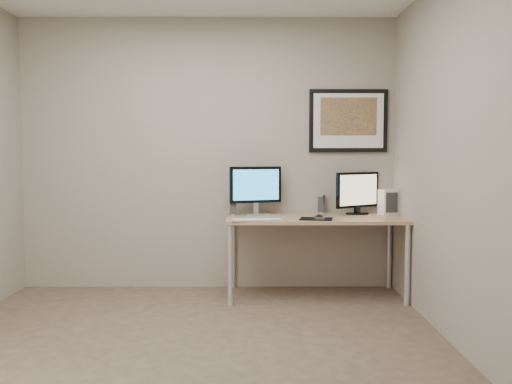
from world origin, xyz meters
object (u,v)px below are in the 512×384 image
framed_art (348,121)px  keyboard (257,220)px  monitor_large (256,188)px  fan_unit (388,202)px  monitor_tv (358,192)px  desk (315,224)px  speaker_right (322,204)px  speaker_left (233,206)px

framed_art → keyboard: framed_art is taller
monitor_large → keyboard: size_ratio=1.09×
monitor_large → fan_unit: 1.26m
monitor_tv → desk: bearing=172.5°
desk → monitor_large: size_ratio=3.30×
monitor_large → monitor_tv: 0.97m
speaker_right → monitor_tv: bearing=5.6°
speaker_right → speaker_left: bearing=-145.8°
monitor_tv → speaker_left: 1.19m
desk → framed_art: bearing=43.5°
monitor_large → monitor_tv: (0.96, 0.05, -0.04)m
monitor_tv → keyboard: bearing=173.8°
framed_art → speaker_right: (-0.25, -0.03, -0.80)m
fan_unit → keyboard: bearing=-179.9°
keyboard → fan_unit: fan_unit is taller
speaker_left → keyboard: (0.22, -0.42, -0.08)m
speaker_left → monitor_tv: bearing=-3.5°
fan_unit → monitor_tv: bearing=157.8°
desk → keyboard: (-0.53, -0.28, 0.07)m
speaker_left → speaker_right: (0.85, 0.17, -0.00)m
speaker_right → fan_unit: fan_unit is taller
monitor_tv → monitor_large: bearing=149.7°
fan_unit → speaker_right: bearing=149.0°
monitor_tv → fan_unit: bearing=-34.3°
speaker_left → fan_unit: 1.47m
monitor_large → speaker_left: monitor_large is taller
desk → speaker_right: size_ratio=8.98×
monitor_tv → framed_art: bearing=86.6°
monitor_tv → keyboard: (-0.95, -0.48, -0.21)m
desk → monitor_tv: monitor_tv is taller
speaker_right → framed_art: bearing=29.2°
framed_art → fan_unit: 0.86m
desk → speaker_left: size_ratio=8.77×
speaker_right → monitor_large: bearing=-143.9°
desk → speaker_left: (-0.75, 0.14, 0.16)m
monitor_tv → keyboard: size_ratio=1.00×
desk → framed_art: size_ratio=2.13×
framed_art → monitor_tv: framed_art is taller
framed_art → monitor_large: size_ratio=1.55×
speaker_left → speaker_right: speaker_left is taller
framed_art → fan_unit: framed_art is taller
monitor_large → speaker_right: bearing=-5.0°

